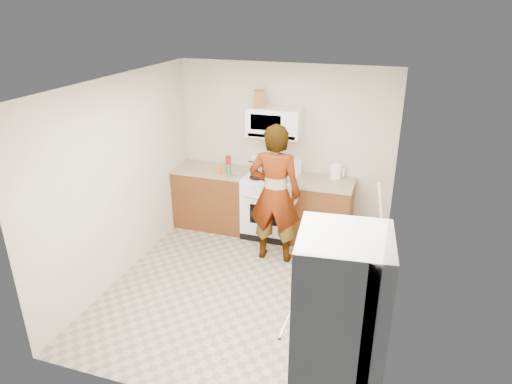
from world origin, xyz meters
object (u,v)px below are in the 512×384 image
at_px(gas_range, 271,204).
at_px(kettle, 336,171).
at_px(saucepan, 266,166).
at_px(microwave, 275,122).
at_px(person, 275,194).
at_px(fridge, 338,329).

xyz_separation_m(gas_range, kettle, (0.90, 0.20, 0.55)).
bearing_deg(saucepan, gas_range, -47.15).
bearing_deg(microwave, gas_range, -90.00).
bearing_deg(microwave, person, -73.26).
bearing_deg(fridge, gas_range, 109.84).
distance_m(gas_range, fridge, 3.29).
xyz_separation_m(gas_range, microwave, (0.00, 0.13, 1.21)).
height_order(gas_range, person, person).
relative_size(gas_range, kettle, 5.72).
distance_m(gas_range, person, 0.85).
distance_m(gas_range, saucepan, 0.57).
relative_size(gas_range, saucepan, 4.67).
relative_size(microwave, person, 0.40).
relative_size(person, fridge, 1.11).
distance_m(person, kettle, 1.10).
height_order(gas_range, kettle, kettle).
distance_m(gas_range, kettle, 1.07).
bearing_deg(fridge, kettle, 93.59).
bearing_deg(microwave, saucepan, 172.09).
bearing_deg(gas_range, saucepan, 132.85).
distance_m(person, fridge, 2.57).
bearing_deg(kettle, fridge, -68.60).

